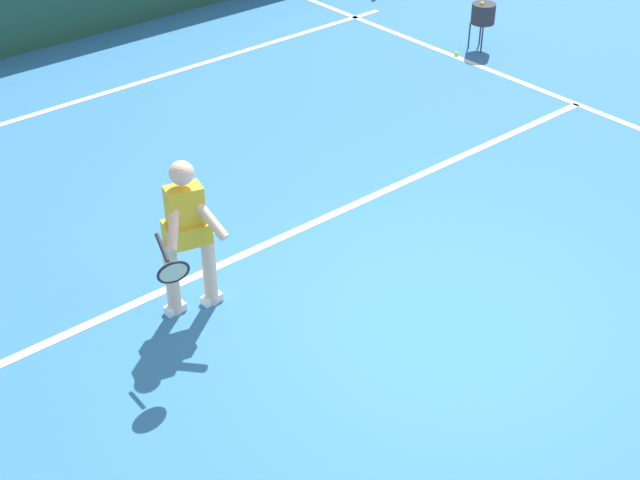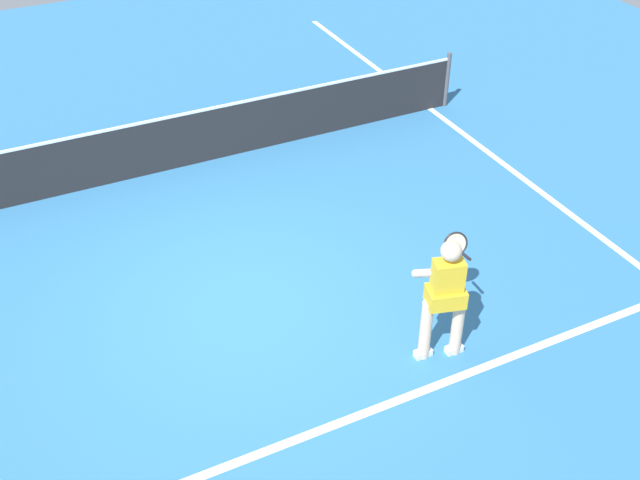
% 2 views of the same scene
% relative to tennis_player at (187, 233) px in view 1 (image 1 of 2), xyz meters
% --- Properties ---
extents(ground_plane, '(23.73, 23.73, 0.00)m').
position_rel_tennis_player_xyz_m(ground_plane, '(-1.65, 1.74, -0.85)').
color(ground_plane, teal).
extents(court_back_wall, '(14.66, 0.24, 1.51)m').
position_rel_tennis_player_xyz_m(court_back_wall, '(-1.65, -7.09, -0.09)').
color(court_back_wall, '#23513D').
rests_on(court_back_wall, ground).
extents(baseline_marking, '(10.66, 0.10, 0.01)m').
position_rel_tennis_player_xyz_m(baseline_marking, '(-1.65, -4.89, -0.84)').
color(baseline_marking, white).
rests_on(baseline_marking, ground).
extents(service_line_marking, '(9.66, 0.10, 0.01)m').
position_rel_tennis_player_xyz_m(service_line_marking, '(-1.65, -0.43, -0.84)').
color(service_line_marking, white).
rests_on(service_line_marking, ground).
extents(tennis_player, '(0.95, 0.89, 1.55)m').
position_rel_tennis_player_xyz_m(tennis_player, '(0.00, 0.00, 0.00)').
color(tennis_player, beige).
rests_on(tennis_player, ground).
extents(tennis_ball_near, '(0.07, 0.07, 0.07)m').
position_rel_tennis_player_xyz_m(tennis_ball_near, '(-6.52, -2.66, -0.81)').
color(tennis_ball_near, '#D1E533').
rests_on(tennis_ball_near, ground).
extents(ball_hopper, '(0.36, 0.36, 0.74)m').
position_rel_tennis_player_xyz_m(ball_hopper, '(-7.02, -2.64, -0.30)').
color(ball_hopper, '#333338').
rests_on(ball_hopper, ground).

